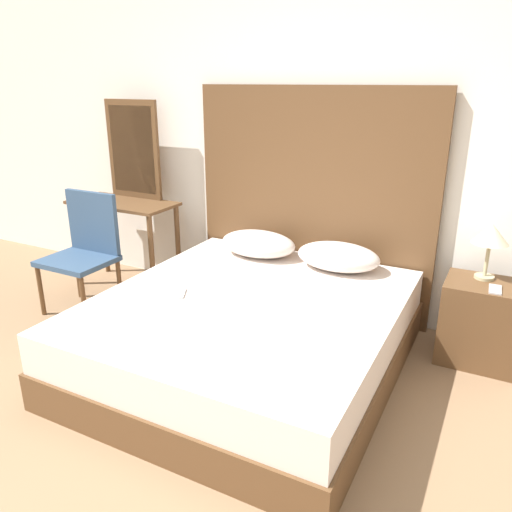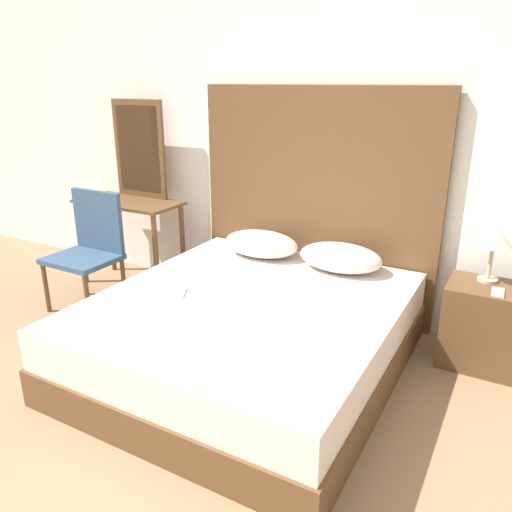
# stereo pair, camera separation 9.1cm
# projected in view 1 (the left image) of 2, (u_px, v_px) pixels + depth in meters

# --- Properties ---
(wall_back) EXTENTS (10.00, 0.06, 2.70)m
(wall_back) POSITION_uv_depth(u_px,v_px,m) (330.00, 138.00, 3.67)
(wall_back) COLOR white
(wall_back) RESTS_ON ground_plane
(bed) EXTENTS (1.79, 1.99, 0.47)m
(bed) POSITION_uv_depth(u_px,v_px,m) (249.00, 333.00, 3.17)
(bed) COLOR brown
(bed) RESTS_ON ground_plane
(headboard) EXTENTS (1.88, 0.05, 1.72)m
(headboard) POSITION_uv_depth(u_px,v_px,m) (311.00, 204.00, 3.81)
(headboard) COLOR brown
(headboard) RESTS_ON ground_plane
(pillow_left) EXTENTS (0.60, 0.39, 0.19)m
(pillow_left) POSITION_uv_depth(u_px,v_px,m) (258.00, 244.00, 3.82)
(pillow_left) COLOR silver
(pillow_left) RESTS_ON bed
(pillow_right) EXTENTS (0.60, 0.39, 0.19)m
(pillow_right) POSITION_uv_depth(u_px,v_px,m) (338.00, 257.00, 3.54)
(pillow_right) COLOR silver
(pillow_right) RESTS_ON bed
(phone_on_bed) EXTENTS (0.13, 0.17, 0.01)m
(phone_on_bed) POSITION_uv_depth(u_px,v_px,m) (180.00, 293.00, 3.15)
(phone_on_bed) COLOR #B7B7BC
(phone_on_bed) RESTS_ON bed
(nightstand) EXTENTS (0.50, 0.39, 0.55)m
(nightstand) POSITION_uv_depth(u_px,v_px,m) (482.00, 323.00, 3.22)
(nightstand) COLOR brown
(nightstand) RESTS_ON ground_plane
(table_lamp) EXTENTS (0.22, 0.22, 0.36)m
(table_lamp) POSITION_uv_depth(u_px,v_px,m) (491.00, 236.00, 3.11)
(table_lamp) COLOR tan
(table_lamp) RESTS_ON nightstand
(phone_on_nightstand) EXTENTS (0.08, 0.15, 0.01)m
(phone_on_nightstand) POSITION_uv_depth(u_px,v_px,m) (495.00, 289.00, 3.02)
(phone_on_nightstand) COLOR #B7B7BC
(phone_on_nightstand) RESTS_ON nightstand
(vanity_desk) EXTENTS (0.93, 0.44, 0.77)m
(vanity_desk) POSITION_uv_depth(u_px,v_px,m) (124.00, 219.00, 4.30)
(vanity_desk) COLOR brown
(vanity_desk) RESTS_ON ground_plane
(vanity_mirror) EXTENTS (0.53, 0.03, 0.83)m
(vanity_mirror) POSITION_uv_depth(u_px,v_px,m) (133.00, 150.00, 4.27)
(vanity_mirror) COLOR brown
(vanity_mirror) RESTS_ON vanity_desk
(chair) EXTENTS (0.52, 0.44, 0.93)m
(chair) POSITION_uv_depth(u_px,v_px,m) (85.00, 245.00, 3.92)
(chair) COLOR #334C6B
(chair) RESTS_ON ground_plane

